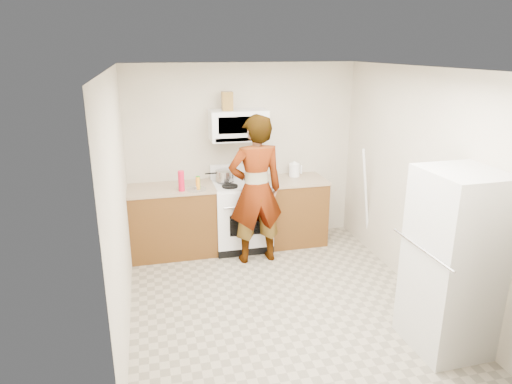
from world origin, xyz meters
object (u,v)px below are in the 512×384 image
object	(u,v)px
microwave	(238,125)
kettle	(294,170)
person	(256,190)
fridge	(456,262)
gas_range	(241,214)
saucepan	(225,176)

from	to	relation	value
microwave	kettle	distance (m)	1.05
person	fridge	size ratio (longest dim) A/B	1.13
gas_range	microwave	world-z (taller)	microwave
person	kettle	world-z (taller)	person
gas_range	fridge	size ratio (longest dim) A/B	0.66
fridge	saucepan	bearing A→B (deg)	119.47
microwave	person	world-z (taller)	person
microwave	person	bearing A→B (deg)	-80.80
kettle	gas_range	bearing A→B (deg)	-176.03
fridge	kettle	size ratio (longest dim) A/B	9.31
microwave	saucepan	bearing A→B (deg)	-171.59
person	saucepan	bearing A→B (deg)	-65.10
microwave	saucepan	size ratio (longest dim) A/B	3.09
microwave	fridge	size ratio (longest dim) A/B	0.45
gas_range	saucepan	distance (m)	0.58
saucepan	kettle	bearing A→B (deg)	2.79
gas_range	microwave	xyz separation A→B (m)	(0.00, 0.13, 1.21)
fridge	kettle	bearing A→B (deg)	101.17
gas_range	microwave	bearing A→B (deg)	90.00
gas_range	kettle	world-z (taller)	gas_range
fridge	saucepan	distance (m)	3.18
kettle	microwave	bearing A→B (deg)	175.01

